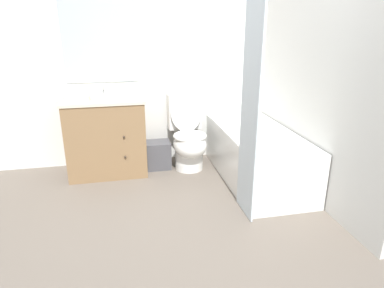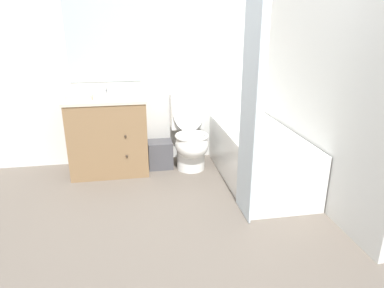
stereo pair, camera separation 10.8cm
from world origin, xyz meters
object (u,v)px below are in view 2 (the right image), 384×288
(toilet, at_px, (190,137))
(tissue_box, at_px, (131,90))
(hand_towel_folded, at_px, (79,98))
(bath_towel_folded, at_px, (264,144))
(bathtub, at_px, (258,156))
(wastebasket, at_px, (160,154))
(sink_faucet, at_px, (106,91))
(vanity_cabinet, at_px, (109,134))

(toilet, xyz_separation_m, tissue_box, (-0.63, 0.18, 0.52))
(hand_towel_folded, xyz_separation_m, bath_towel_folded, (1.65, -0.82, -0.30))
(bathtub, xyz_separation_m, wastebasket, (-0.97, 0.49, -0.11))
(toilet, xyz_separation_m, hand_towel_folded, (-1.14, -0.07, 0.50))
(sink_faucet, bearing_deg, wastebasket, -17.93)
(bathtub, distance_m, hand_towel_folded, 1.91)
(sink_faucet, relative_size, wastebasket, 0.46)
(bathtub, relative_size, bath_towel_folded, 5.50)
(sink_faucet, bearing_deg, bath_towel_folded, -38.61)
(wastebasket, height_order, hand_towel_folded, hand_towel_folded)
(sink_faucet, height_order, wastebasket, sink_faucet)
(vanity_cabinet, distance_m, toilet, 0.89)
(hand_towel_folded, bearing_deg, vanity_cabinet, 26.95)
(bathtub, relative_size, wastebasket, 4.97)
(vanity_cabinet, relative_size, toilet, 1.00)
(sink_faucet, relative_size, tissue_box, 0.99)
(wastebasket, distance_m, bath_towel_folded, 1.33)
(hand_towel_folded, height_order, bath_towel_folded, hand_towel_folded)
(toilet, distance_m, bath_towel_folded, 1.04)
(toilet, relative_size, bath_towel_folded, 2.97)
(vanity_cabinet, height_order, wastebasket, vanity_cabinet)
(wastebasket, distance_m, tissue_box, 0.79)
(wastebasket, relative_size, hand_towel_folded, 1.23)
(wastebasket, bearing_deg, bath_towel_folded, -47.92)
(hand_towel_folded, bearing_deg, bath_towel_folded, -26.45)
(hand_towel_folded, relative_size, bath_towel_folded, 0.90)
(bathtub, distance_m, tissue_box, 1.53)
(vanity_cabinet, bearing_deg, bath_towel_folded, -34.07)
(vanity_cabinet, xyz_separation_m, wastebasket, (0.55, -0.01, -0.27))
(tissue_box, height_order, bath_towel_folded, tissue_box)
(vanity_cabinet, bearing_deg, wastebasket, -0.73)
(toilet, bearing_deg, wastebasket, 171.23)
(vanity_cabinet, height_order, sink_faucet, sink_faucet)
(vanity_cabinet, distance_m, hand_towel_folded, 0.52)
(toilet, distance_m, hand_towel_folded, 1.24)
(bathtub, distance_m, bath_towel_folded, 0.55)
(vanity_cabinet, relative_size, hand_towel_folded, 3.31)
(sink_faucet, bearing_deg, vanity_cabinet, -90.00)
(bathtub, height_order, hand_towel_folded, hand_towel_folded)
(vanity_cabinet, height_order, bathtub, vanity_cabinet)
(sink_faucet, xyz_separation_m, hand_towel_folded, (-0.25, -0.30, -0.01))
(bathtub, bearing_deg, sink_faucet, 156.20)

